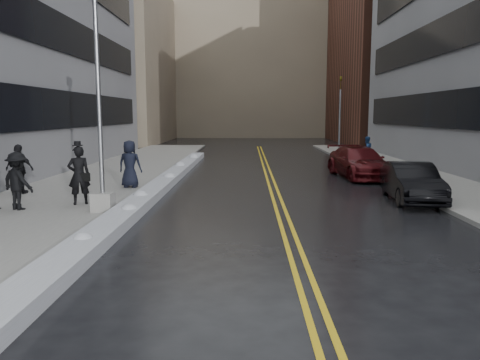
{
  "coord_description": "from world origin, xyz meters",
  "views": [
    {
      "loc": [
        1.37,
        -12.74,
        3.24
      ],
      "look_at": [
        1.14,
        1.05,
        1.3
      ],
      "focal_mm": 35.0,
      "sensor_mm": 36.0,
      "label": 1
    }
  ],
  "objects_px": {
    "pedestrian_fedora": "(79,175)",
    "pedestrian_d": "(20,169)",
    "fire_hydrant": "(404,170)",
    "pedestrian_c": "(130,164)",
    "pedestrian_east": "(367,150)",
    "car_maroon": "(359,162)",
    "pedestrian_e": "(18,181)",
    "car_black": "(412,182)",
    "traffic_signal": "(340,112)",
    "lamppost": "(100,137)"
  },
  "relations": [
    {
      "from": "pedestrian_c",
      "to": "pedestrian_e",
      "type": "distance_m",
      "value": 5.36
    },
    {
      "from": "traffic_signal",
      "to": "car_maroon",
      "type": "bearing_deg",
      "value": -96.21
    },
    {
      "from": "fire_hydrant",
      "to": "lamppost",
      "type": "bearing_deg",
      "value": -146.96
    },
    {
      "from": "pedestrian_fedora",
      "to": "pedestrian_east",
      "type": "xyz_separation_m",
      "value": [
        13.45,
        14.28,
        -0.17
      ]
    },
    {
      "from": "car_maroon",
      "to": "pedestrian_c",
      "type": "bearing_deg",
      "value": -163.92
    },
    {
      "from": "lamppost",
      "to": "pedestrian_e",
      "type": "height_order",
      "value": "lamppost"
    },
    {
      "from": "pedestrian_c",
      "to": "pedestrian_e",
      "type": "relative_size",
      "value": 1.07
    },
    {
      "from": "lamppost",
      "to": "pedestrian_east",
      "type": "relative_size",
      "value": 4.51
    },
    {
      "from": "fire_hydrant",
      "to": "pedestrian_e",
      "type": "xyz_separation_m",
      "value": [
        -15.12,
        -7.83,
        0.54
      ]
    },
    {
      "from": "car_maroon",
      "to": "pedestrian_e",
      "type": "bearing_deg",
      "value": -151.6
    },
    {
      "from": "pedestrian_fedora",
      "to": "pedestrian_d",
      "type": "xyz_separation_m",
      "value": [
        -3.11,
        2.13,
        -0.04
      ]
    },
    {
      "from": "car_black",
      "to": "pedestrian_east",
      "type": "bearing_deg",
      "value": 88.16
    },
    {
      "from": "fire_hydrant",
      "to": "pedestrian_c",
      "type": "distance_m",
      "value": 13.03
    },
    {
      "from": "car_black",
      "to": "car_maroon",
      "type": "xyz_separation_m",
      "value": [
        -0.37,
        6.74,
        0.07
      ]
    },
    {
      "from": "lamppost",
      "to": "pedestrian_east",
      "type": "distance_m",
      "value": 19.76
    },
    {
      "from": "pedestrian_fedora",
      "to": "car_black",
      "type": "relative_size",
      "value": 0.46
    },
    {
      "from": "pedestrian_east",
      "to": "car_maroon",
      "type": "relative_size",
      "value": 0.31
    },
    {
      "from": "pedestrian_fedora",
      "to": "pedestrian_east",
      "type": "relative_size",
      "value": 1.2
    },
    {
      "from": "traffic_signal",
      "to": "car_maroon",
      "type": "relative_size",
      "value": 1.1
    },
    {
      "from": "pedestrian_c",
      "to": "car_maroon",
      "type": "xyz_separation_m",
      "value": [
        10.77,
        4.47,
        -0.36
      ]
    },
    {
      "from": "fire_hydrant",
      "to": "pedestrian_c",
      "type": "bearing_deg",
      "value": -166.33
    },
    {
      "from": "pedestrian_c",
      "to": "car_black",
      "type": "relative_size",
      "value": 0.46
    },
    {
      "from": "pedestrian_fedora",
      "to": "pedestrian_e",
      "type": "relative_size",
      "value": 1.08
    },
    {
      "from": "pedestrian_east",
      "to": "car_black",
      "type": "height_order",
      "value": "pedestrian_east"
    },
    {
      "from": "traffic_signal",
      "to": "pedestrian_fedora",
      "type": "xyz_separation_m",
      "value": [
        -12.95,
        -20.89,
        -2.24
      ]
    },
    {
      "from": "lamppost",
      "to": "pedestrian_fedora",
      "type": "bearing_deg",
      "value": 135.9
    },
    {
      "from": "fire_hydrant",
      "to": "pedestrian_fedora",
      "type": "bearing_deg",
      "value": -152.89
    },
    {
      "from": "pedestrian_d",
      "to": "pedestrian_c",
      "type": "bearing_deg",
      "value": -150.02
    },
    {
      "from": "lamppost",
      "to": "pedestrian_fedora",
      "type": "relative_size",
      "value": 3.76
    },
    {
      "from": "fire_hydrant",
      "to": "pedestrian_c",
      "type": "xyz_separation_m",
      "value": [
        -12.65,
        -3.07,
        0.61
      ]
    },
    {
      "from": "lamppost",
      "to": "pedestrian_c",
      "type": "distance_m",
      "value": 5.13
    },
    {
      "from": "car_maroon",
      "to": "lamppost",
      "type": "bearing_deg",
      "value": -144.43
    },
    {
      "from": "traffic_signal",
      "to": "pedestrian_e",
      "type": "xyz_separation_m",
      "value": [
        -14.62,
        -21.83,
        -2.31
      ]
    },
    {
      "from": "pedestrian_d",
      "to": "pedestrian_fedora",
      "type": "bearing_deg",
      "value": 152.29
    },
    {
      "from": "pedestrian_fedora",
      "to": "pedestrian_e",
      "type": "bearing_deg",
      "value": 4.71
    },
    {
      "from": "traffic_signal",
      "to": "pedestrian_d",
      "type": "bearing_deg",
      "value": -130.57
    },
    {
      "from": "pedestrian_e",
      "to": "pedestrian_fedora",
      "type": "bearing_deg",
      "value": -125.18
    },
    {
      "from": "pedestrian_d",
      "to": "pedestrian_e",
      "type": "distance_m",
      "value": 3.39
    },
    {
      "from": "lamppost",
      "to": "pedestrian_fedora",
      "type": "xyz_separation_m",
      "value": [
        -1.15,
        1.11,
        -1.37
      ]
    },
    {
      "from": "pedestrian_e",
      "to": "fire_hydrant",
      "type": "bearing_deg",
      "value": -127.22
    },
    {
      "from": "pedestrian_east",
      "to": "fire_hydrant",
      "type": "bearing_deg",
      "value": 61.31
    },
    {
      "from": "pedestrian_c",
      "to": "pedestrian_fedora",
      "type": "bearing_deg",
      "value": 84.27
    },
    {
      "from": "lamppost",
      "to": "pedestrian_e",
      "type": "xyz_separation_m",
      "value": [
        -2.82,
        0.17,
        -1.44
      ]
    },
    {
      "from": "pedestrian_c",
      "to": "pedestrian_east",
      "type": "relative_size",
      "value": 1.19
    },
    {
      "from": "pedestrian_c",
      "to": "car_black",
      "type": "height_order",
      "value": "pedestrian_c"
    },
    {
      "from": "pedestrian_c",
      "to": "pedestrian_east",
      "type": "distance_m",
      "value": 16.42
    },
    {
      "from": "traffic_signal",
      "to": "car_maroon",
      "type": "height_order",
      "value": "traffic_signal"
    },
    {
      "from": "lamppost",
      "to": "pedestrian_c",
      "type": "xyz_separation_m",
      "value": [
        -0.35,
        4.93,
        -1.38
      ]
    },
    {
      "from": "fire_hydrant",
      "to": "pedestrian_fedora",
      "type": "distance_m",
      "value": 15.12
    },
    {
      "from": "pedestrian_fedora",
      "to": "pedestrian_c",
      "type": "distance_m",
      "value": 3.89
    }
  ]
}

